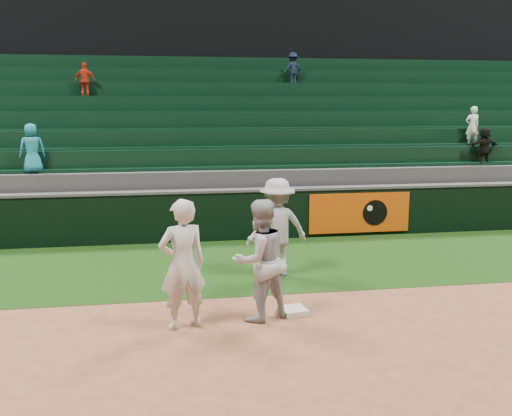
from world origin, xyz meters
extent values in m
plane|color=brown|center=(0.00, 0.00, 0.00)|extent=(70.00, 70.00, 0.00)
cube|color=black|center=(0.00, 3.00, 0.00)|extent=(36.00, 4.20, 0.01)
cube|color=black|center=(0.00, 17.45, 6.00)|extent=(40.00, 12.00, 12.00)
cube|color=white|center=(0.14, -0.01, 0.04)|extent=(0.44, 0.44, 0.09)
imported|color=silver|center=(-1.61, -0.30, 0.97)|extent=(0.81, 0.65, 1.95)
imported|color=#ABAEB7|center=(-0.43, -0.14, 0.94)|extent=(1.12, 1.02, 1.88)
imported|color=#A1A3AE|center=(0.29, 2.06, 0.96)|extent=(1.33, 0.91, 1.89)
cube|color=black|center=(0.00, 5.20, 0.60)|extent=(36.00, 0.35, 1.20)
cube|color=#D84C0A|center=(3.00, 5.01, 0.60)|extent=(2.60, 0.05, 1.00)
cylinder|color=black|center=(3.40, 4.98, 0.60)|extent=(0.64, 0.02, 0.64)
cylinder|color=white|center=(3.25, 4.96, 0.72)|extent=(0.14, 0.02, 0.14)
cube|color=#424244|center=(0.00, 5.20, 1.22)|extent=(36.00, 0.40, 0.06)
cube|color=#353437|center=(0.00, 5.92, 0.82)|extent=(36.00, 0.85, 1.65)
cube|color=black|center=(0.00, 6.18, 1.90)|extent=(36.00, 0.14, 0.50)
cube|color=black|center=(0.00, 6.01, 1.69)|extent=(36.00, 0.45, 0.08)
cube|color=#353437|center=(0.00, 6.78, 1.05)|extent=(36.00, 0.85, 2.10)
cube|color=black|center=(0.00, 7.03, 2.35)|extent=(36.00, 0.14, 0.50)
cube|color=black|center=(0.00, 6.86, 2.14)|extent=(36.00, 0.45, 0.08)
cube|color=#353437|center=(0.00, 7.62, 1.27)|extent=(36.00, 0.85, 2.55)
cube|color=black|center=(0.00, 7.88, 2.80)|extent=(36.00, 0.14, 0.50)
cube|color=black|center=(0.00, 7.71, 2.59)|extent=(36.00, 0.45, 0.08)
cube|color=#353437|center=(0.00, 8.47, 1.50)|extent=(36.00, 0.85, 3.00)
cube|color=black|center=(0.00, 8.73, 3.25)|extent=(36.00, 0.14, 0.50)
cube|color=black|center=(0.00, 8.56, 3.04)|extent=(36.00, 0.45, 0.08)
cube|color=#353437|center=(0.00, 9.32, 1.73)|extent=(36.00, 0.85, 3.45)
cube|color=black|center=(0.00, 9.58, 3.70)|extent=(36.00, 0.14, 0.50)
cube|color=black|center=(0.00, 9.41, 3.49)|extent=(36.00, 0.45, 0.08)
cube|color=#353437|center=(0.00, 10.18, 1.95)|extent=(36.00, 0.85, 3.90)
cube|color=black|center=(0.00, 10.43, 4.15)|extent=(36.00, 0.14, 0.50)
cube|color=black|center=(0.00, 10.26, 3.94)|extent=(36.00, 0.45, 0.08)
cube|color=#353437|center=(0.00, 11.02, 2.17)|extent=(36.00, 0.85, 4.35)
cube|color=black|center=(0.00, 11.28, 4.60)|extent=(36.00, 0.14, 0.50)
cube|color=black|center=(0.00, 11.11, 4.39)|extent=(36.00, 0.45, 0.08)
imported|color=teal|center=(-4.91, 5.88, 2.25)|extent=(0.66, 0.52, 1.19)
imported|color=red|center=(-4.01, 9.28, 3.97)|extent=(0.65, 0.34, 1.05)
imported|color=black|center=(6.79, 5.88, 2.17)|extent=(0.98, 0.38, 1.03)
imported|color=silver|center=(6.90, 6.73, 2.66)|extent=(0.41, 0.27, 1.13)
imported|color=black|center=(2.42, 10.13, 4.42)|extent=(0.74, 0.53, 1.03)
camera|label=1|loc=(-1.86, -8.42, 3.28)|focal=40.00mm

